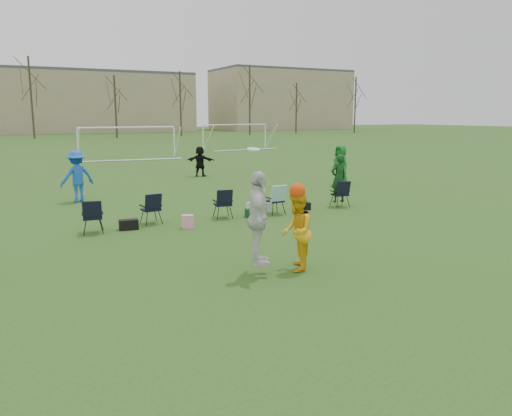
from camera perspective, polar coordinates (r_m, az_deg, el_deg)
ground at (r=9.21m, az=8.61°, el=-10.82°), size 260.00×260.00×0.00m
fielder_blue at (r=20.58m, az=-19.78°, el=3.43°), size 1.44×1.04×2.00m
fielder_green_far at (r=24.21m, az=9.62°, el=4.83°), size 0.72×1.02×1.95m
fielder_black at (r=27.70m, az=-6.40°, el=5.33°), size 1.52×1.33×1.66m
center_contest at (r=10.56m, az=2.35°, el=-1.83°), size 1.88×1.26×2.69m
sideline_setup at (r=16.75m, az=-0.71°, el=1.05°), size 9.53×1.79×1.93m
goal_mid at (r=39.97m, az=-14.48°, el=8.23°), size 7.40×0.63×2.46m
goal_right at (r=49.63m, az=-2.36°, el=8.95°), size 7.35×1.14×2.46m
tree_line at (r=76.94m, az=-24.00°, el=11.01°), size 110.28×3.28×11.40m
building_row at (r=103.60m, az=-21.39°, el=11.35°), size 126.00×16.00×13.00m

